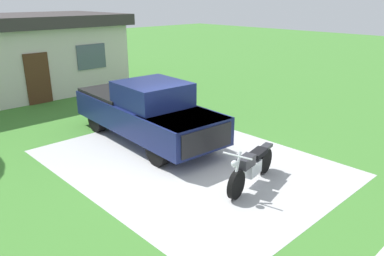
{
  "coord_description": "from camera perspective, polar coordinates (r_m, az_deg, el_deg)",
  "views": [
    {
      "loc": [
        -6.35,
        -6.83,
        4.25
      ],
      "look_at": [
        0.26,
        0.11,
        0.9
      ],
      "focal_mm": 35.17,
      "sensor_mm": 36.0,
      "label": 1
    }
  ],
  "objects": [
    {
      "name": "pickup_truck",
      "position": [
        11.7,
        -7.14,
        2.73
      ],
      "size": [
        2.33,
        5.73,
        1.9
      ],
      "color": "black",
      "rests_on": "ground"
    },
    {
      "name": "driveway_pad",
      "position": [
        10.25,
        -0.62,
        -5.22
      ],
      "size": [
        5.85,
        7.74,
        0.01
      ],
      "primitive_type": "cube",
      "color": "#BABABA",
      "rests_on": "ground"
    },
    {
      "name": "motorcycle",
      "position": [
        9.01,
        8.99,
        -5.81
      ],
      "size": [
        2.18,
        0.83,
        1.09
      ],
      "color": "black",
      "rests_on": "ground"
    },
    {
      "name": "ground_plane",
      "position": [
        10.25,
        -0.62,
        -5.24
      ],
      "size": [
        80.0,
        80.0,
        0.0
      ],
      "primitive_type": "plane",
      "color": "#417F30"
    },
    {
      "name": "neighbor_house",
      "position": [
        19.15,
        -25.49,
        10.06
      ],
      "size": [
        9.6,
        5.6,
        3.5
      ],
      "color": "beige",
      "rests_on": "ground"
    }
  ]
}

